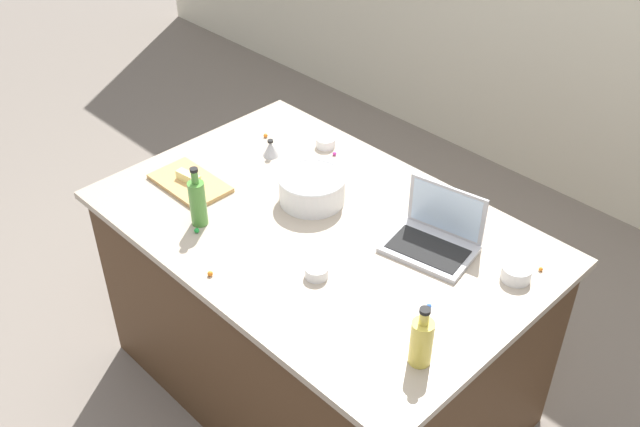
{
  "coord_description": "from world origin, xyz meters",
  "views": [
    {
      "loc": [
        1.55,
        -1.53,
        2.58
      ],
      "look_at": [
        0.0,
        0.0,
        0.95
      ],
      "focal_mm": 40.93,
      "sensor_mm": 36.0,
      "label": 1
    }
  ],
  "objects_px": {
    "butter_stick_left": "(188,177)",
    "kitchen_timer": "(271,148)",
    "mixing_bowl_large": "(312,188)",
    "ramekin_small": "(317,272)",
    "bottle_olive": "(198,202)",
    "cutting_board": "(190,183)",
    "ramekin_medium": "(326,142)",
    "bottle_oil": "(421,341)",
    "laptop": "(435,236)",
    "ramekin_wide": "(516,273)"
  },
  "relations": [
    {
      "from": "butter_stick_left",
      "to": "kitchen_timer",
      "type": "bearing_deg",
      "value": 79.95
    },
    {
      "from": "mixing_bowl_large",
      "to": "ramekin_small",
      "type": "bearing_deg",
      "value": -42.05
    },
    {
      "from": "mixing_bowl_large",
      "to": "ramekin_small",
      "type": "relative_size",
      "value": 3.28
    },
    {
      "from": "bottle_olive",
      "to": "kitchen_timer",
      "type": "relative_size",
      "value": 3.19
    },
    {
      "from": "mixing_bowl_large",
      "to": "ramekin_small",
      "type": "xyz_separation_m",
      "value": [
        0.33,
        -0.3,
        -0.04
      ]
    },
    {
      "from": "mixing_bowl_large",
      "to": "cutting_board",
      "type": "distance_m",
      "value": 0.51
    },
    {
      "from": "cutting_board",
      "to": "ramekin_medium",
      "type": "relative_size",
      "value": 3.97
    },
    {
      "from": "mixing_bowl_large",
      "to": "bottle_oil",
      "type": "relative_size",
      "value": 1.24
    },
    {
      "from": "mixing_bowl_large",
      "to": "ramekin_medium",
      "type": "bearing_deg",
      "value": 127.55
    },
    {
      "from": "laptop",
      "to": "butter_stick_left",
      "type": "height_order",
      "value": "laptop"
    },
    {
      "from": "mixing_bowl_large",
      "to": "kitchen_timer",
      "type": "xyz_separation_m",
      "value": [
        -0.36,
        0.1,
        -0.03
      ]
    },
    {
      "from": "mixing_bowl_large",
      "to": "bottle_oil",
      "type": "distance_m",
      "value": 0.9
    },
    {
      "from": "laptop",
      "to": "cutting_board",
      "type": "height_order",
      "value": "laptop"
    },
    {
      "from": "bottle_olive",
      "to": "ramekin_wide",
      "type": "bearing_deg",
      "value": 29.85
    },
    {
      "from": "laptop",
      "to": "kitchen_timer",
      "type": "height_order",
      "value": "laptop"
    },
    {
      "from": "mixing_bowl_large",
      "to": "bottle_oil",
      "type": "bearing_deg",
      "value": -22.82
    },
    {
      "from": "bottle_oil",
      "to": "ramekin_medium",
      "type": "distance_m",
      "value": 1.27
    },
    {
      "from": "mixing_bowl_large",
      "to": "butter_stick_left",
      "type": "bearing_deg",
      "value": -147.11
    },
    {
      "from": "laptop",
      "to": "kitchen_timer",
      "type": "relative_size",
      "value": 4.49
    },
    {
      "from": "bottle_oil",
      "to": "ramekin_wide",
      "type": "distance_m",
      "value": 0.53
    },
    {
      "from": "mixing_bowl_large",
      "to": "ramekin_small",
      "type": "height_order",
      "value": "mixing_bowl_large"
    },
    {
      "from": "ramekin_wide",
      "to": "kitchen_timer",
      "type": "height_order",
      "value": "kitchen_timer"
    },
    {
      "from": "laptop",
      "to": "ramekin_small",
      "type": "relative_size",
      "value": 4.24
    },
    {
      "from": "ramekin_wide",
      "to": "ramekin_small",
      "type": "bearing_deg",
      "value": -135.5
    },
    {
      "from": "bottle_olive",
      "to": "bottle_oil",
      "type": "xyz_separation_m",
      "value": [
        1.02,
        0.06,
        -0.01
      ]
    },
    {
      "from": "laptop",
      "to": "kitchen_timer",
      "type": "xyz_separation_m",
      "value": [
        -0.88,
        -0.01,
        -0.01
      ]
    },
    {
      "from": "cutting_board",
      "to": "butter_stick_left",
      "type": "xyz_separation_m",
      "value": [
        -0.01,
        0.0,
        0.03
      ]
    },
    {
      "from": "ramekin_small",
      "to": "kitchen_timer",
      "type": "height_order",
      "value": "kitchen_timer"
    },
    {
      "from": "ramekin_medium",
      "to": "laptop",
      "type": "bearing_deg",
      "value": -15.16
    },
    {
      "from": "mixing_bowl_large",
      "to": "kitchen_timer",
      "type": "relative_size",
      "value": 3.48
    },
    {
      "from": "laptop",
      "to": "ramekin_small",
      "type": "height_order",
      "value": "laptop"
    },
    {
      "from": "butter_stick_left",
      "to": "ramekin_wide",
      "type": "xyz_separation_m",
      "value": [
        1.25,
        0.46,
        -0.01
      ]
    },
    {
      "from": "butter_stick_left",
      "to": "ramekin_medium",
      "type": "bearing_deg",
      "value": 73.3
    },
    {
      "from": "bottle_oil",
      "to": "ramekin_medium",
      "type": "bearing_deg",
      "value": 147.99
    },
    {
      "from": "mixing_bowl_large",
      "to": "bottle_olive",
      "type": "relative_size",
      "value": 1.09
    },
    {
      "from": "bottle_oil",
      "to": "butter_stick_left",
      "type": "bearing_deg",
      "value": 176.87
    },
    {
      "from": "mixing_bowl_large",
      "to": "bottle_olive",
      "type": "distance_m",
      "value": 0.45
    },
    {
      "from": "laptop",
      "to": "butter_stick_left",
      "type": "xyz_separation_m",
      "value": [
        -0.94,
        -0.4,
        -0.01
      ]
    },
    {
      "from": "bottle_oil",
      "to": "ramekin_medium",
      "type": "relative_size",
      "value": 2.61
    },
    {
      "from": "ramekin_medium",
      "to": "ramekin_small",
      "type": "bearing_deg",
      "value": -47.02
    },
    {
      "from": "bottle_oil",
      "to": "butter_stick_left",
      "type": "relative_size",
      "value": 1.97
    },
    {
      "from": "bottle_olive",
      "to": "ramekin_small",
      "type": "bearing_deg",
      "value": 11.04
    },
    {
      "from": "laptop",
      "to": "ramekin_wide",
      "type": "xyz_separation_m",
      "value": [
        0.31,
        0.06,
        -0.02
      ]
    },
    {
      "from": "bottle_oil",
      "to": "ramekin_medium",
      "type": "xyz_separation_m",
      "value": [
        -1.07,
        0.67,
        -0.07
      ]
    },
    {
      "from": "bottle_oil",
      "to": "kitchen_timer",
      "type": "xyz_separation_m",
      "value": [
        -1.19,
        0.45,
        -0.05
      ]
    },
    {
      "from": "laptop",
      "to": "ramekin_medium",
      "type": "height_order",
      "value": "laptop"
    },
    {
      "from": "cutting_board",
      "to": "ramekin_wide",
      "type": "distance_m",
      "value": 1.33
    },
    {
      "from": "ramekin_medium",
      "to": "bottle_olive",
      "type": "bearing_deg",
      "value": -85.56
    },
    {
      "from": "cutting_board",
      "to": "ramekin_medium",
      "type": "xyz_separation_m",
      "value": [
        0.18,
        0.6,
        0.01
      ]
    },
    {
      "from": "cutting_board",
      "to": "bottle_oil",
      "type": "bearing_deg",
      "value": -3.15
    }
  ]
}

